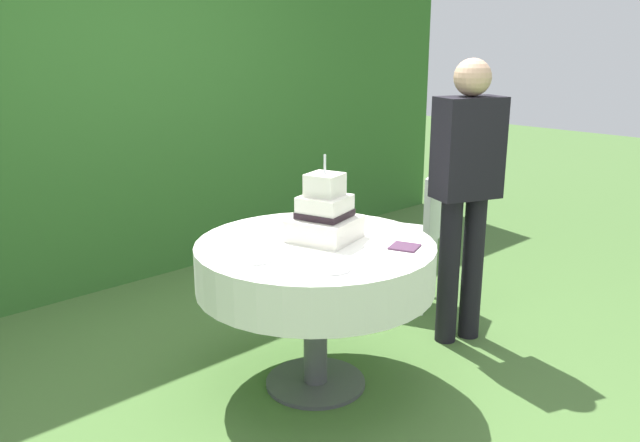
{
  "coord_description": "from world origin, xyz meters",
  "views": [
    {
      "loc": [
        -2.02,
        -2.17,
        1.7
      ],
      "look_at": [
        0.04,
        0.01,
        0.85
      ],
      "focal_mm": 36.47,
      "sensor_mm": 36.0,
      "label": 1
    }
  ],
  "objects_px": {
    "garden_chair": "(418,226)",
    "standing_person": "(466,183)",
    "cake_table": "(315,266)",
    "serving_plate_right": "(252,239)",
    "serving_plate_left": "(258,260)",
    "serving_plate_near": "(333,269)",
    "napkin_stack": "(405,247)",
    "serving_plate_far": "(291,220)",
    "wedding_cake": "(324,215)"
  },
  "relations": [
    {
      "from": "serving_plate_far",
      "to": "napkin_stack",
      "type": "xyz_separation_m",
      "value": [
        0.08,
        -0.71,
        -0.0
      ]
    },
    {
      "from": "cake_table",
      "to": "serving_plate_right",
      "type": "relative_size",
      "value": 9.72
    },
    {
      "from": "wedding_cake",
      "to": "serving_plate_right",
      "type": "distance_m",
      "value": 0.37
    },
    {
      "from": "garden_chair",
      "to": "standing_person",
      "type": "xyz_separation_m",
      "value": [
        -0.22,
        -0.48,
        0.39
      ]
    },
    {
      "from": "wedding_cake",
      "to": "serving_plate_near",
      "type": "xyz_separation_m",
      "value": [
        -0.28,
        -0.35,
        -0.11
      ]
    },
    {
      "from": "serving_plate_right",
      "to": "napkin_stack",
      "type": "xyz_separation_m",
      "value": [
        0.45,
        -0.58,
        -0.0
      ]
    },
    {
      "from": "serving_plate_near",
      "to": "standing_person",
      "type": "distance_m",
      "value": 1.19
    },
    {
      "from": "serving_plate_near",
      "to": "serving_plate_left",
      "type": "height_order",
      "value": "same"
    },
    {
      "from": "serving_plate_far",
      "to": "serving_plate_right",
      "type": "height_order",
      "value": "same"
    },
    {
      "from": "wedding_cake",
      "to": "standing_person",
      "type": "bearing_deg",
      "value": -12.74
    },
    {
      "from": "wedding_cake",
      "to": "napkin_stack",
      "type": "xyz_separation_m",
      "value": [
        0.17,
        -0.36,
        -0.12
      ]
    },
    {
      "from": "cake_table",
      "to": "serving_plate_right",
      "type": "bearing_deg",
      "value": 130.23
    },
    {
      "from": "cake_table",
      "to": "wedding_cake",
      "type": "relative_size",
      "value": 2.76
    },
    {
      "from": "serving_plate_far",
      "to": "serving_plate_left",
      "type": "distance_m",
      "value": 0.66
    },
    {
      "from": "cake_table",
      "to": "garden_chair",
      "type": "relative_size",
      "value": 1.3
    },
    {
      "from": "serving_plate_left",
      "to": "napkin_stack",
      "type": "distance_m",
      "value": 0.69
    },
    {
      "from": "standing_person",
      "to": "serving_plate_far",
      "type": "bearing_deg",
      "value": 145.3
    },
    {
      "from": "serving_plate_far",
      "to": "cake_table",
      "type": "bearing_deg",
      "value": -114.67
    },
    {
      "from": "serving_plate_left",
      "to": "garden_chair",
      "type": "bearing_deg",
      "value": 11.72
    },
    {
      "from": "wedding_cake",
      "to": "serving_plate_left",
      "type": "distance_m",
      "value": 0.46
    },
    {
      "from": "serving_plate_far",
      "to": "serving_plate_right",
      "type": "distance_m",
      "value": 0.39
    },
    {
      "from": "serving_plate_near",
      "to": "napkin_stack",
      "type": "xyz_separation_m",
      "value": [
        0.46,
        -0.01,
        -0.0
      ]
    },
    {
      "from": "standing_person",
      "to": "cake_table",
      "type": "bearing_deg",
      "value": 169.29
    },
    {
      "from": "garden_chair",
      "to": "standing_person",
      "type": "distance_m",
      "value": 0.66
    },
    {
      "from": "serving_plate_near",
      "to": "napkin_stack",
      "type": "height_order",
      "value": "serving_plate_near"
    },
    {
      "from": "napkin_stack",
      "to": "cake_table",
      "type": "bearing_deg",
      "value": 126.41
    },
    {
      "from": "serving_plate_left",
      "to": "standing_person",
      "type": "bearing_deg",
      "value": -7.03
    },
    {
      "from": "napkin_stack",
      "to": "serving_plate_left",
      "type": "bearing_deg",
      "value": 152.24
    },
    {
      "from": "napkin_stack",
      "to": "garden_chair",
      "type": "bearing_deg",
      "value": 34.62
    },
    {
      "from": "serving_plate_near",
      "to": "serving_plate_far",
      "type": "bearing_deg",
      "value": 61.91
    },
    {
      "from": "cake_table",
      "to": "serving_plate_far",
      "type": "distance_m",
      "value": 0.42
    },
    {
      "from": "serving_plate_right",
      "to": "garden_chair",
      "type": "height_order",
      "value": "garden_chair"
    },
    {
      "from": "serving_plate_left",
      "to": "serving_plate_right",
      "type": "bearing_deg",
      "value": 57.04
    },
    {
      "from": "serving_plate_far",
      "to": "serving_plate_left",
      "type": "xyz_separation_m",
      "value": [
        -0.53,
        -0.39,
        0.0
      ]
    },
    {
      "from": "serving_plate_left",
      "to": "standing_person",
      "type": "relative_size",
      "value": 0.08
    },
    {
      "from": "garden_chair",
      "to": "standing_person",
      "type": "bearing_deg",
      "value": -114.48
    },
    {
      "from": "cake_table",
      "to": "garden_chair",
      "type": "distance_m",
      "value": 1.23
    },
    {
      "from": "wedding_cake",
      "to": "serving_plate_left",
      "type": "height_order",
      "value": "wedding_cake"
    },
    {
      "from": "wedding_cake",
      "to": "serving_plate_right",
      "type": "xyz_separation_m",
      "value": [
        -0.28,
        0.22,
        -0.11
      ]
    },
    {
      "from": "cake_table",
      "to": "serving_plate_right",
      "type": "distance_m",
      "value": 0.33
    },
    {
      "from": "wedding_cake",
      "to": "serving_plate_right",
      "type": "height_order",
      "value": "wedding_cake"
    },
    {
      "from": "wedding_cake",
      "to": "standing_person",
      "type": "xyz_separation_m",
      "value": [
        0.89,
        -0.2,
        0.05
      ]
    },
    {
      "from": "serving_plate_near",
      "to": "serving_plate_far",
      "type": "xyz_separation_m",
      "value": [
        0.37,
        0.7,
        0.0
      ]
    },
    {
      "from": "serving_plate_left",
      "to": "napkin_stack",
      "type": "bearing_deg",
      "value": -27.76
    },
    {
      "from": "serving_plate_near",
      "to": "standing_person",
      "type": "relative_size",
      "value": 0.09
    },
    {
      "from": "serving_plate_right",
      "to": "serving_plate_near",
      "type": "bearing_deg",
      "value": -90.5
    },
    {
      "from": "garden_chair",
      "to": "serving_plate_far",
      "type": "bearing_deg",
      "value": 176.25
    },
    {
      "from": "serving_plate_right",
      "to": "standing_person",
      "type": "height_order",
      "value": "standing_person"
    },
    {
      "from": "serving_plate_left",
      "to": "garden_chair",
      "type": "xyz_separation_m",
      "value": [
        1.55,
        0.32,
        -0.22
      ]
    },
    {
      "from": "serving_plate_right",
      "to": "napkin_stack",
      "type": "bearing_deg",
      "value": -51.99
    }
  ]
}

